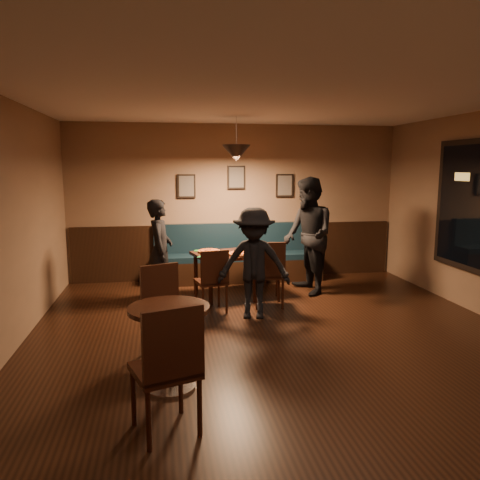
{
  "coord_description": "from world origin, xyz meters",
  "views": [
    {
      "loc": [
        -1.34,
        -4.99,
        2.05
      ],
      "look_at": [
        -0.19,
        1.91,
        0.95
      ],
      "focal_mm": 35.23,
      "sensor_mm": 36.0,
      "label": 1
    }
  ],
  "objects_px": {
    "tabasco_bottle": "(269,248)",
    "cafe_chair_near": "(165,367)",
    "dining_table": "(236,274)",
    "cafe_chair_far": "(167,312)",
    "chair_near_right": "(268,273)",
    "booth_bench": "(239,254)",
    "diner_left": "(160,250)",
    "soda_glass": "(279,251)",
    "diner_right": "(308,236)",
    "diner_front": "(254,263)",
    "chair_near_left": "(211,280)",
    "cafe_table": "(170,348)"
  },
  "relations": [
    {
      "from": "tabasco_bottle",
      "to": "cafe_chair_near",
      "type": "xyz_separation_m",
      "value": [
        -1.68,
        -3.78,
        -0.23
      ]
    },
    {
      "from": "dining_table",
      "to": "cafe_chair_near",
      "type": "distance_m",
      "value": 3.97
    },
    {
      "from": "tabasco_bottle",
      "to": "cafe_chair_far",
      "type": "height_order",
      "value": "cafe_chair_far"
    },
    {
      "from": "chair_near_right",
      "to": "cafe_chair_near",
      "type": "distance_m",
      "value": 3.5
    },
    {
      "from": "booth_bench",
      "to": "diner_left",
      "type": "relative_size",
      "value": 1.93
    },
    {
      "from": "dining_table",
      "to": "diner_left",
      "type": "bearing_deg",
      "value": 168.12
    },
    {
      "from": "soda_glass",
      "to": "diner_left",
      "type": "bearing_deg",
      "value": 171.62
    },
    {
      "from": "chair_near_right",
      "to": "cafe_chair_near",
      "type": "height_order",
      "value": "cafe_chair_near"
    },
    {
      "from": "dining_table",
      "to": "cafe_chair_far",
      "type": "xyz_separation_m",
      "value": [
        -1.12,
        -2.31,
        0.15
      ]
    },
    {
      "from": "diner_right",
      "to": "diner_front",
      "type": "height_order",
      "value": "diner_right"
    },
    {
      "from": "chair_near_left",
      "to": "diner_left",
      "type": "height_order",
      "value": "diner_left"
    },
    {
      "from": "soda_glass",
      "to": "tabasco_bottle",
      "type": "height_order",
      "value": "soda_glass"
    },
    {
      "from": "soda_glass",
      "to": "tabasco_bottle",
      "type": "relative_size",
      "value": 1.18
    },
    {
      "from": "diner_left",
      "to": "cafe_chair_far",
      "type": "bearing_deg",
      "value": -172.9
    },
    {
      "from": "chair_near_right",
      "to": "cafe_table",
      "type": "xyz_separation_m",
      "value": [
        -1.48,
        -2.43,
        -0.1
      ]
    },
    {
      "from": "chair_near_right",
      "to": "cafe_chair_far",
      "type": "xyz_separation_m",
      "value": [
        -1.5,
        -1.66,
        0.0
      ]
    },
    {
      "from": "tabasco_bottle",
      "to": "dining_table",
      "type": "bearing_deg",
      "value": 177.99
    },
    {
      "from": "diner_front",
      "to": "cafe_chair_far",
      "type": "bearing_deg",
      "value": -122.37
    },
    {
      "from": "soda_glass",
      "to": "tabasco_bottle",
      "type": "distance_m",
      "value": 0.33
    },
    {
      "from": "diner_front",
      "to": "tabasco_bottle",
      "type": "bearing_deg",
      "value": 80.86
    },
    {
      "from": "diner_front",
      "to": "soda_glass",
      "type": "height_order",
      "value": "diner_front"
    },
    {
      "from": "diner_right",
      "to": "tabasco_bottle",
      "type": "height_order",
      "value": "diner_right"
    },
    {
      "from": "dining_table",
      "to": "diner_front",
      "type": "height_order",
      "value": "diner_front"
    },
    {
      "from": "booth_bench",
      "to": "soda_glass",
      "type": "height_order",
      "value": "booth_bench"
    },
    {
      "from": "tabasco_bottle",
      "to": "cafe_chair_near",
      "type": "bearing_deg",
      "value": -113.95
    },
    {
      "from": "cafe_table",
      "to": "cafe_chair_far",
      "type": "xyz_separation_m",
      "value": [
        -0.01,
        0.77,
        0.1
      ]
    },
    {
      "from": "dining_table",
      "to": "chair_near_left",
      "type": "xyz_separation_m",
      "value": [
        -0.49,
        -0.79,
        0.11
      ]
    },
    {
      "from": "tabasco_bottle",
      "to": "diner_right",
      "type": "bearing_deg",
      "value": -4.09
    },
    {
      "from": "chair_near_left",
      "to": "cafe_chair_near",
      "type": "xyz_separation_m",
      "value": [
        -0.67,
        -3.01,
        0.07
      ]
    },
    {
      "from": "diner_left",
      "to": "cafe_table",
      "type": "bearing_deg",
      "value": -173.07
    },
    {
      "from": "dining_table",
      "to": "soda_glass",
      "type": "relative_size",
      "value": 9.34
    },
    {
      "from": "chair_near_right",
      "to": "soda_glass",
      "type": "height_order",
      "value": "chair_near_right"
    },
    {
      "from": "diner_left",
      "to": "booth_bench",
      "type": "bearing_deg",
      "value": -48.7
    },
    {
      "from": "booth_bench",
      "to": "soda_glass",
      "type": "xyz_separation_m",
      "value": [
        0.43,
        -1.27,
        0.26
      ]
    },
    {
      "from": "dining_table",
      "to": "cafe_table",
      "type": "height_order",
      "value": "cafe_table"
    },
    {
      "from": "dining_table",
      "to": "tabasco_bottle",
      "type": "bearing_deg",
      "value": -17.01
    },
    {
      "from": "chair_near_left",
      "to": "cafe_chair_far",
      "type": "distance_m",
      "value": 1.65
    },
    {
      "from": "diner_left",
      "to": "cafe_chair_far",
      "type": "xyz_separation_m",
      "value": [
        0.07,
        -2.25,
        -0.29
      ]
    },
    {
      "from": "soda_glass",
      "to": "cafe_chair_far",
      "type": "distance_m",
      "value": 2.65
    },
    {
      "from": "booth_bench",
      "to": "diner_left",
      "type": "bearing_deg",
      "value": -144.08
    },
    {
      "from": "chair_near_left",
      "to": "tabasco_bottle",
      "type": "height_order",
      "value": "chair_near_left"
    },
    {
      "from": "diner_right",
      "to": "dining_table",
      "type": "bearing_deg",
      "value": -98.32
    },
    {
      "from": "cafe_chair_near",
      "to": "chair_near_right",
      "type": "bearing_deg",
      "value": 45.39
    },
    {
      "from": "dining_table",
      "to": "diner_right",
      "type": "bearing_deg",
      "value": -18.15
    },
    {
      "from": "chair_near_right",
      "to": "cafe_chair_near",
      "type": "relative_size",
      "value": 0.94
    },
    {
      "from": "booth_bench",
      "to": "cafe_chair_near",
      "type": "distance_m",
      "value": 4.92
    },
    {
      "from": "diner_front",
      "to": "cafe_table",
      "type": "relative_size",
      "value": 1.91
    },
    {
      "from": "soda_glass",
      "to": "cafe_chair_far",
      "type": "bearing_deg",
      "value": -131.28
    },
    {
      "from": "dining_table",
      "to": "cafe_chair_far",
      "type": "relative_size",
      "value": 1.32
    },
    {
      "from": "diner_left",
      "to": "diner_right",
      "type": "relative_size",
      "value": 0.82
    }
  ]
}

